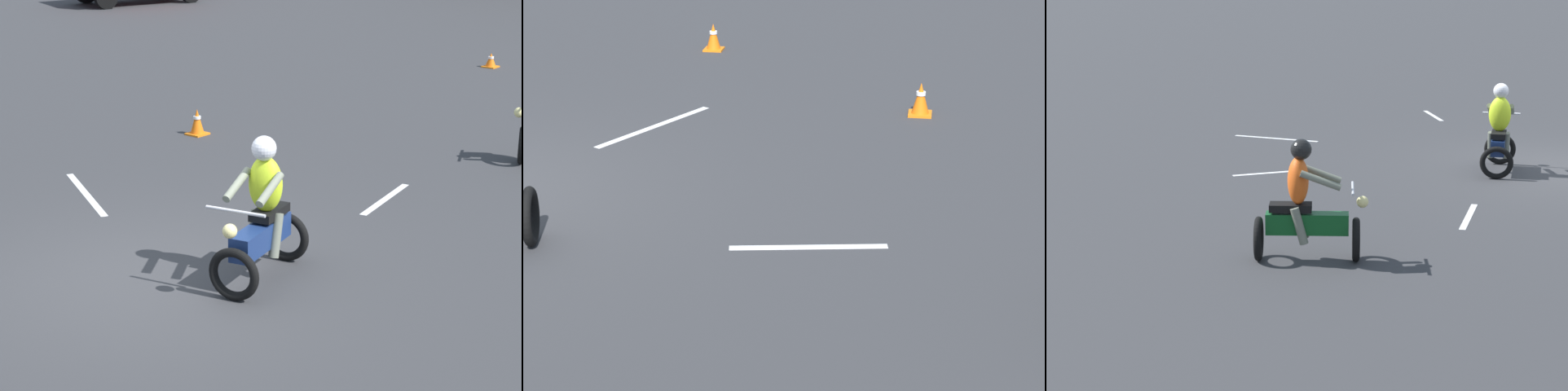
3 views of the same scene
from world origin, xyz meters
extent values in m
plane|color=#333335|center=(0.00, 0.00, 0.00)|extent=(120.00, 120.00, 0.00)
torus|color=black|center=(1.17, 0.12, 0.30)|extent=(0.61, 0.24, 0.60)
torus|color=black|center=(0.87, 1.38, 0.30)|extent=(0.61, 0.24, 0.60)
cube|color=navy|center=(1.02, 0.75, 0.52)|extent=(0.49, 1.13, 0.28)
cube|color=black|center=(0.97, 0.96, 0.74)|extent=(0.38, 0.60, 0.10)
cylinder|color=silver|center=(1.16, 0.17, 1.00)|extent=(0.69, 0.20, 0.04)
sphere|color=#F2E08C|center=(1.19, 0.04, 0.82)|extent=(0.19, 0.19, 0.16)
ellipsoid|color=#CCEA26|center=(0.99, 0.87, 1.10)|extent=(0.45, 0.36, 0.64)
cylinder|color=slate|center=(0.87, 0.53, 1.15)|extent=(0.21, 0.55, 0.27)
cylinder|color=slate|center=(1.26, 0.62, 1.15)|extent=(0.21, 0.55, 0.27)
cylinder|color=slate|center=(0.86, 0.81, 0.52)|extent=(0.17, 0.27, 0.51)
cylinder|color=slate|center=(1.13, 0.88, 0.52)|extent=(0.17, 0.27, 0.51)
sphere|color=silver|center=(1.00, 0.83, 1.52)|extent=(0.34, 0.34, 0.28)
torus|color=black|center=(1.16, 6.96, 0.30)|extent=(0.34, 0.59, 0.60)
sphere|color=#F2E08C|center=(1.09, 6.93, 0.82)|extent=(0.21, 0.21, 0.16)
cube|color=orange|center=(-3.98, 5.02, 0.01)|extent=(0.32, 0.32, 0.03)
cone|color=orange|center=(-3.98, 5.02, 0.24)|extent=(0.24, 0.24, 0.43)
cylinder|color=white|center=(-3.98, 5.02, 0.31)|extent=(0.13, 0.13, 0.05)
cube|color=orange|center=(-2.99, 13.89, 0.01)|extent=(0.32, 0.32, 0.03)
cone|color=orange|center=(-2.99, 13.89, 0.18)|extent=(0.24, 0.24, 0.30)
cylinder|color=white|center=(-2.99, 13.89, 0.23)|extent=(0.13, 0.13, 0.05)
cube|color=silver|center=(0.51, 4.09, 0.00)|extent=(0.39, 1.56, 0.01)
cube|color=silver|center=(-2.90, 1.56, 0.00)|extent=(1.92, 1.06, 0.01)
camera|label=1|loc=(7.83, -7.43, 4.47)|focal=70.00mm
camera|label=2|loc=(9.50, 5.29, 4.26)|focal=70.00mm
camera|label=3|loc=(-4.05, 18.84, 4.14)|focal=70.00mm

